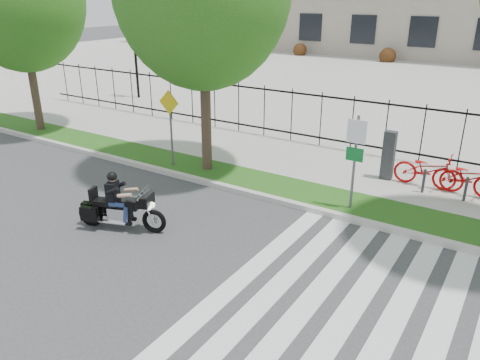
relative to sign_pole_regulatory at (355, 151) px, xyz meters
The scene contains 11 objects.
ground 5.71m from the sign_pole_regulatory, 122.67° to the right, with size 120.00×120.00×0.00m, color #3A3A3D.
curb 3.41m from the sign_pole_regulatory, behind, with size 60.00×0.20×0.15m, color #BBB8B0.
grass_verge 3.40m from the sign_pole_regulatory, behind, with size 60.00×1.50×0.15m, color #204C13.
sidewalk 4.43m from the sign_pole_regulatory, 135.65° to the left, with size 60.00×3.50×0.15m, color #ADABA2.
plaza 20.70m from the sign_pole_regulatory, 98.18° to the left, with size 80.00×34.00×0.10m, color #ADABA2.
crosswalk_stripes 5.25m from the sign_pole_regulatory, 67.59° to the right, with size 5.70×8.00×0.01m, color silver, non-canonical shape.
iron_fence 5.51m from the sign_pole_regulatory, 122.44° to the left, with size 30.00×0.06×2.00m, color black, non-canonical shape.
lamp_post_left 16.74m from the sign_pole_regulatory, 153.58° to the left, with size 1.06×0.70×4.25m.
sign_pole_regulatory is the anchor object (origin of this frame).
sign_pole_warning 6.14m from the sign_pole_regulatory, behind, with size 0.78×0.09×2.49m.
motorcycle_rider 6.03m from the sign_pole_regulatory, 138.42° to the right, with size 2.25×1.13×1.80m.
Camera 1 is at (6.60, -6.45, 5.46)m, focal length 35.00 mm.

